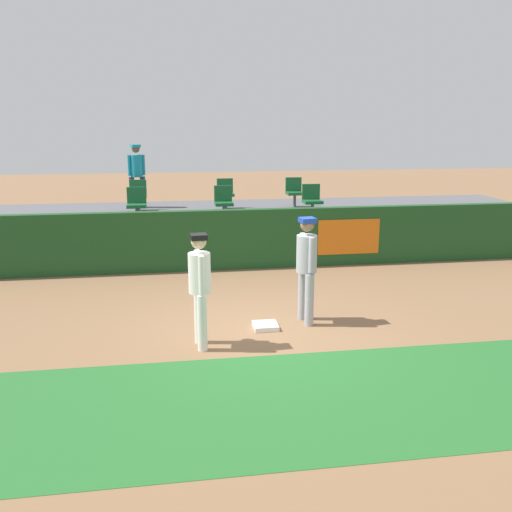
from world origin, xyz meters
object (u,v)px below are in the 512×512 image
(seat_back_center, at_px, (225,192))
(seat_front_right, at_px, (312,199))
(player_fielder_home, at_px, (200,283))
(spectator_hooded, at_px, (137,171))
(seat_front_center, at_px, (224,201))
(seat_back_left, at_px, (138,193))
(seat_front_left, at_px, (137,202))
(seat_back_right, at_px, (294,190))
(first_base, at_px, (265,326))
(player_runner_visitor, at_px, (306,263))

(seat_back_center, bearing_deg, seat_front_right, -41.09)
(player_fielder_home, distance_m, spectator_hooded, 8.51)
(seat_front_center, height_order, seat_back_left, same)
(seat_front_left, height_order, seat_front_right, same)
(seat_front_right, relative_size, seat_back_left, 1.00)
(seat_front_center, distance_m, seat_front_right, 2.30)
(player_fielder_home, bearing_deg, seat_front_center, 165.39)
(seat_front_left, height_order, seat_back_center, same)
(seat_front_right, bearing_deg, seat_front_center, -179.99)
(seat_front_center, bearing_deg, player_fielder_home, -99.18)
(seat_front_center, height_order, seat_back_right, same)
(seat_back_center, distance_m, spectator_hooded, 2.60)
(first_base, distance_m, seat_front_right, 5.98)
(first_base, distance_m, seat_back_left, 7.69)
(player_runner_visitor, xyz_separation_m, spectator_hooded, (-3.10, 7.58, 0.92))
(seat_front_center, distance_m, seat_back_right, 2.87)
(seat_back_left, bearing_deg, first_base, -72.06)
(seat_front_left, relative_size, spectator_hooded, 0.47)
(first_base, bearing_deg, player_fielder_home, -151.77)
(player_fielder_home, xyz_separation_m, spectator_hooded, (-1.27, 8.36, 0.95))
(player_fielder_home, relative_size, seat_front_center, 2.08)
(seat_back_center, bearing_deg, player_fielder_home, -98.77)
(first_base, height_order, seat_front_center, seat_front_center)
(player_runner_visitor, relative_size, seat_back_right, 2.16)
(player_runner_visitor, xyz_separation_m, seat_front_center, (-0.86, 5.21, 0.35))
(player_runner_visitor, relative_size, seat_back_center, 2.16)
(first_base, distance_m, seat_back_right, 7.63)
(first_base, relative_size, player_fielder_home, 0.23)
(seat_front_right, bearing_deg, spectator_hooded, 152.39)
(seat_front_right, bearing_deg, player_fielder_home, -118.59)
(seat_back_center, bearing_deg, seat_back_right, 0.00)
(seat_back_center, bearing_deg, seat_back_left, 180.00)
(seat_front_center, bearing_deg, seat_back_center, 82.63)
(seat_front_center, xyz_separation_m, seat_back_left, (-2.20, 1.80, 0.00))
(player_runner_visitor, relative_size, seat_back_left, 2.16)
(seat_front_right, height_order, seat_back_center, same)
(player_fielder_home, xyz_separation_m, seat_back_left, (-1.23, 7.79, 0.39))
(seat_front_left, distance_m, seat_back_center, 2.99)
(first_base, relative_size, seat_front_center, 0.48)
(seat_back_right, height_order, seat_back_center, same)
(first_base, relative_size, spectator_hooded, 0.22)
(seat_front_right, xyz_separation_m, seat_back_left, (-4.50, 1.80, -0.00))
(seat_back_right, bearing_deg, seat_front_left, -157.72)
(first_base, bearing_deg, seat_front_left, 112.94)
(seat_front_right, height_order, spectator_hooded, spectator_hooded)
(seat_back_left, bearing_deg, seat_front_right, -21.81)
(seat_front_center, height_order, seat_back_center, same)
(seat_front_left, bearing_deg, player_fielder_home, -78.80)
(player_fielder_home, distance_m, seat_back_left, 7.90)
(seat_front_center, relative_size, seat_front_right, 1.00)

